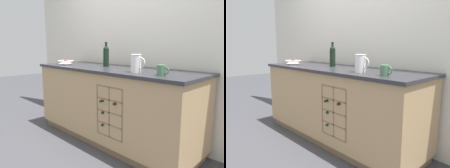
% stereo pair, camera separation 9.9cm
% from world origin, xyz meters
% --- Properties ---
extents(ground_plane, '(14.00, 14.00, 0.00)m').
position_xyz_m(ground_plane, '(0.00, 0.00, 0.00)').
color(ground_plane, '#424247').
extents(back_wall, '(4.64, 0.06, 2.55)m').
position_xyz_m(back_wall, '(0.00, 0.42, 1.27)').
color(back_wall, silver).
rests_on(back_wall, ground_plane).
extents(kitchen_island, '(2.28, 0.77, 0.93)m').
position_xyz_m(kitchen_island, '(0.00, -0.00, 0.47)').
color(kitchen_island, olive).
rests_on(kitchen_island, ground_plane).
extents(fruit_bowl, '(0.23, 0.23, 0.08)m').
position_xyz_m(fruit_bowl, '(-0.77, -0.16, 0.97)').
color(fruit_bowl, silver).
rests_on(fruit_bowl, kitchen_island).
extents(white_pitcher, '(0.17, 0.11, 0.18)m').
position_xyz_m(white_pitcher, '(0.50, -0.16, 1.03)').
color(white_pitcher, white).
rests_on(white_pitcher, kitchen_island).
extents(ceramic_mug, '(0.12, 0.08, 0.10)m').
position_xyz_m(ceramic_mug, '(0.82, -0.19, 0.98)').
color(ceramic_mug, '#4C7A56').
rests_on(ceramic_mug, kitchen_island).
extents(standing_wine_bottle, '(0.08, 0.08, 0.31)m').
position_xyz_m(standing_wine_bottle, '(-0.16, 0.05, 1.07)').
color(standing_wine_bottle, black).
rests_on(standing_wine_bottle, kitchen_island).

